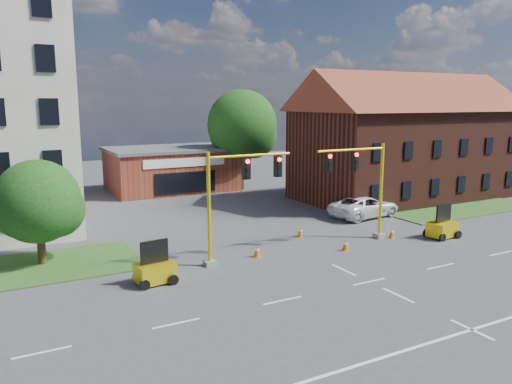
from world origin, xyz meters
TOP-DOWN VIEW (x-y plane):
  - ground at (0.00, 0.00)m, footprint 120.00×120.00m
  - grass_verge_ne at (18.00, 9.00)m, footprint 14.00×4.00m
  - lane_markings at (0.00, -3.00)m, footprint 60.00×36.00m
  - brick_shop at (0.00, 29.98)m, footprint 12.40×8.40m
  - townhouse_row at (18.00, 16.00)m, footprint 21.00×11.00m
  - tree_large at (6.86, 27.08)m, footprint 7.35×7.00m
  - tree_nw_front at (-13.77, 10.58)m, footprint 4.74×4.52m
  - signal_mast_west at (-4.36, 6.00)m, footprint 5.30×0.60m
  - signal_mast_east at (4.36, 6.00)m, footprint 5.30×0.60m
  - trailer_west at (-9.40, 4.82)m, footprint 1.97×1.44m
  - trailer_east at (9.71, 4.10)m, footprint 2.03×1.49m
  - cone_a at (-2.98, 6.17)m, footprint 0.40×0.40m
  - cone_b at (1.54, 8.59)m, footprint 0.40×0.40m
  - cone_c at (2.28, 4.79)m, footprint 0.40×0.40m
  - cone_d at (6.67, 5.56)m, footprint 0.40×0.40m
  - pickup_white at (9.16, 11.20)m, footprint 6.18×3.42m

SIDE VIEW (x-z plane):
  - ground at x=0.00m, z-range 0.00..0.00m
  - lane_markings at x=0.00m, z-range 0.00..0.01m
  - grass_verge_ne at x=18.00m, z-range 0.00..0.08m
  - cone_a at x=-2.98m, z-range -0.01..0.69m
  - cone_b at x=1.54m, z-range -0.01..0.69m
  - cone_c at x=2.28m, z-range -0.01..0.69m
  - cone_d at x=6.67m, z-range -0.01..0.69m
  - trailer_west at x=-9.40m, z-range -0.39..1.69m
  - trailer_east at x=9.71m, z-range -0.40..1.74m
  - pickup_white at x=9.16m, z-range 0.00..1.64m
  - brick_shop at x=0.00m, z-range 0.01..4.31m
  - tree_nw_front at x=-13.77m, z-range 0.48..6.27m
  - signal_mast_west at x=-4.36m, z-range 0.82..7.02m
  - signal_mast_east at x=4.36m, z-range 0.82..7.02m
  - townhouse_row at x=18.00m, z-range 0.18..11.68m
  - tree_large at x=6.86m, z-range 1.25..11.29m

